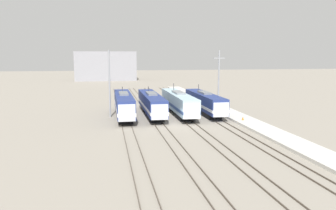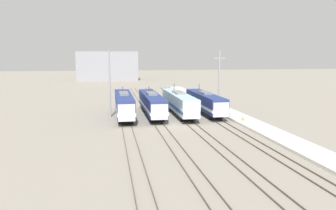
% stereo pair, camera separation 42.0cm
% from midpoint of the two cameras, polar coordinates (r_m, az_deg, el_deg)
% --- Properties ---
extents(ground_plane, '(400.00, 400.00, 0.00)m').
position_cam_midpoint_polar(ground_plane, '(51.39, 1.06, -3.48)').
color(ground_plane, gray).
extents(rail_pair_far_left, '(1.50, 120.00, 0.15)m').
position_cam_midpoint_polar(rail_pair_far_left, '(50.43, -7.42, -3.70)').
color(rail_pair_far_left, '#4C4238').
rests_on(rail_pair_far_left, ground_plane).
extents(rail_pair_center_left, '(1.51, 120.00, 0.15)m').
position_cam_midpoint_polar(rail_pair_center_left, '(50.94, -1.73, -3.51)').
color(rail_pair_center_left, '#4C4238').
rests_on(rail_pair_center_left, ground_plane).
extents(rail_pair_center_right, '(1.51, 120.00, 0.15)m').
position_cam_midpoint_polar(rail_pair_center_right, '(51.93, 3.80, -3.29)').
color(rail_pair_center_right, '#4C4238').
rests_on(rail_pair_center_right, ground_plane).
extents(rail_pair_far_right, '(1.50, 120.00, 0.15)m').
position_cam_midpoint_polar(rail_pair_far_right, '(53.39, 9.06, -3.05)').
color(rail_pair_far_right, '#4C4238').
rests_on(rail_pair_far_right, ground_plane).
extents(locomotive_far_left, '(2.83, 18.23, 5.03)m').
position_cam_midpoint_polar(locomotive_far_left, '(57.73, -7.89, 0.03)').
color(locomotive_far_left, black).
rests_on(locomotive_far_left, ground_plane).
extents(locomotive_center_left, '(2.89, 19.41, 4.86)m').
position_cam_midpoint_polar(locomotive_center_left, '(59.18, -3.05, 0.20)').
color(locomotive_center_left, black).
rests_on(locomotive_center_left, ground_plane).
extents(locomotive_center_right, '(2.94, 19.90, 5.36)m').
position_cam_midpoint_polar(locomotive_center_right, '(60.04, 1.73, 0.36)').
color(locomotive_center_right, '#232326').
rests_on(locomotive_center_right, ground_plane).
extents(locomotive_far_right, '(2.87, 18.57, 5.14)m').
position_cam_midpoint_polar(locomotive_far_right, '(61.43, 6.32, 0.44)').
color(locomotive_far_right, black).
rests_on(locomotive_far_right, ground_plane).
extents(catenary_tower_left, '(2.12, 0.29, 11.72)m').
position_cam_midpoint_polar(catenary_tower_left, '(57.97, -10.37, 3.83)').
color(catenary_tower_left, gray).
rests_on(catenary_tower_left, ground_plane).
extents(catenary_tower_right, '(2.12, 0.29, 11.72)m').
position_cam_midpoint_polar(catenary_tower_right, '(61.35, 8.63, 4.12)').
color(catenary_tower_right, gray).
rests_on(catenary_tower_right, ground_plane).
extents(platform, '(4.00, 120.00, 0.40)m').
position_cam_midpoint_polar(platform, '(54.92, 13.24, -2.72)').
color(platform, beige).
rests_on(platform, ground_plane).
extents(traffic_cone, '(0.38, 0.38, 0.54)m').
position_cam_midpoint_polar(traffic_cone, '(54.47, 12.69, -2.29)').
color(traffic_cone, orange).
rests_on(traffic_cone, platform).
extents(depot_building, '(26.32, 11.07, 12.66)m').
position_cam_midpoint_polar(depot_building, '(148.58, -10.85, 6.69)').
color(depot_building, gray).
rests_on(depot_building, ground_plane).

